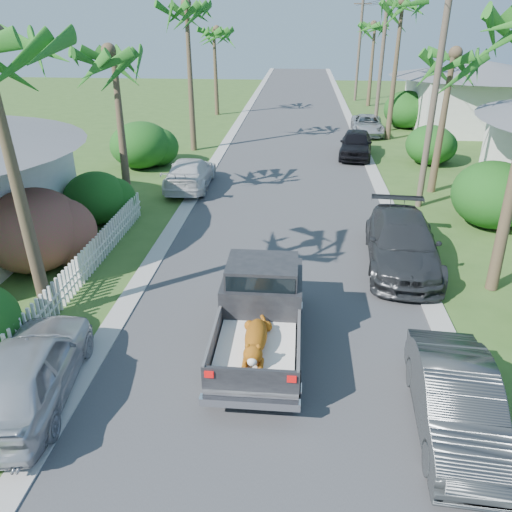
# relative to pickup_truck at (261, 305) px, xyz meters

# --- Properties ---
(ground) EXTENTS (120.00, 120.00, 0.00)m
(ground) POSITION_rel_pickup_truck_xyz_m (0.36, -2.59, -1.01)
(ground) COLOR #365821
(ground) RESTS_ON ground
(road) EXTENTS (8.00, 100.00, 0.02)m
(road) POSITION_rel_pickup_truck_xyz_m (0.36, 22.41, -1.00)
(road) COLOR #38383A
(road) RESTS_ON ground
(curb_left) EXTENTS (0.60, 100.00, 0.06)m
(curb_left) POSITION_rel_pickup_truck_xyz_m (-3.94, 22.41, -0.98)
(curb_left) COLOR #A5A39E
(curb_left) RESTS_ON ground
(curb_right) EXTENTS (0.60, 100.00, 0.06)m
(curb_right) POSITION_rel_pickup_truck_xyz_m (4.66, 22.41, -0.98)
(curb_right) COLOR #A5A39E
(curb_right) RESTS_ON ground
(pickup_truck) EXTENTS (1.98, 5.12, 2.06)m
(pickup_truck) POSITION_rel_pickup_truck_xyz_m (0.00, 0.00, 0.00)
(pickup_truck) COLOR black
(pickup_truck) RESTS_ON ground
(parked_car_rn) EXTENTS (1.66, 4.15, 1.34)m
(parked_car_rn) POSITION_rel_pickup_truck_xyz_m (3.96, -2.68, -0.34)
(parked_car_rn) COLOR #2E3133
(parked_car_rn) RESTS_ON ground
(parked_car_rm) EXTENTS (2.57, 5.52, 1.56)m
(parked_car_rm) POSITION_rel_pickup_truck_xyz_m (4.19, 4.58, -0.23)
(parked_car_rm) COLOR #2B2D30
(parked_car_rm) RESTS_ON ground
(parked_car_rf) EXTENTS (2.31, 4.58, 1.50)m
(parked_car_rf) POSITION_rel_pickup_truck_xyz_m (4.01, 18.60, -0.26)
(parked_car_rf) COLOR black
(parked_car_rf) RESTS_ON ground
(parked_car_rd) EXTENTS (2.28, 4.60, 1.25)m
(parked_car_rd) POSITION_rel_pickup_truck_xyz_m (5.36, 24.88, -0.38)
(parked_car_rd) COLOR #B2B5B9
(parked_car_rd) RESTS_ON ground
(parked_car_ln) EXTENTS (2.34, 4.57, 1.49)m
(parked_car_ln) POSITION_rel_pickup_truck_xyz_m (-4.64, -2.56, -0.27)
(parked_car_ln) COLOR #B8BAC0
(parked_car_ln) RESTS_ON ground
(parked_car_lf) EXTENTS (2.04, 4.81, 1.38)m
(parked_car_lf) POSITION_rel_pickup_truck_xyz_m (-4.31, 12.07, -0.32)
(parked_car_lf) COLOR silver
(parked_car_lf) RESTS_ON ground
(palm_l_b) EXTENTS (4.40, 4.40, 7.40)m
(palm_l_b) POSITION_rel_pickup_truck_xyz_m (-6.44, 9.41, 5.14)
(palm_l_b) COLOR brown
(palm_l_b) RESTS_ON ground
(palm_l_c) EXTENTS (4.40, 4.40, 9.20)m
(palm_l_c) POSITION_rel_pickup_truck_xyz_m (-5.64, 19.41, 6.90)
(palm_l_c) COLOR brown
(palm_l_c) RESTS_ON ground
(palm_l_d) EXTENTS (4.40, 4.40, 7.70)m
(palm_l_d) POSITION_rel_pickup_truck_xyz_m (-6.14, 31.41, 5.43)
(palm_l_d) COLOR brown
(palm_l_d) RESTS_ON ground
(palm_r_b) EXTENTS (4.40, 4.40, 7.20)m
(palm_r_b) POSITION_rel_pickup_truck_xyz_m (6.96, 12.41, 4.94)
(palm_r_b) COLOR brown
(palm_r_b) RESTS_ON ground
(palm_r_c) EXTENTS (4.40, 4.40, 9.40)m
(palm_r_c) POSITION_rel_pickup_truck_xyz_m (6.56, 23.41, 7.10)
(palm_r_c) COLOR brown
(palm_r_c) RESTS_ON ground
(palm_r_d) EXTENTS (4.40, 4.40, 8.00)m
(palm_r_d) POSITION_rel_pickup_truck_xyz_m (6.86, 37.41, 5.73)
(palm_r_d) COLOR brown
(palm_r_d) RESTS_ON ground
(shrub_l_b) EXTENTS (3.00, 3.30, 2.60)m
(shrub_l_b) POSITION_rel_pickup_truck_xyz_m (-7.44, 3.41, 0.29)
(shrub_l_b) COLOR #AB183E
(shrub_l_b) RESTS_ON ground
(shrub_l_c) EXTENTS (2.40, 2.64, 2.00)m
(shrub_l_c) POSITION_rel_pickup_truck_xyz_m (-7.04, 7.41, -0.01)
(shrub_l_c) COLOR #164714
(shrub_l_c) RESTS_ON ground
(shrub_l_d) EXTENTS (3.20, 3.52, 2.40)m
(shrub_l_d) POSITION_rel_pickup_truck_xyz_m (-7.64, 15.41, 0.19)
(shrub_l_d) COLOR #164714
(shrub_l_d) RESTS_ON ground
(shrub_r_b) EXTENTS (3.00, 3.30, 2.50)m
(shrub_r_b) POSITION_rel_pickup_truck_xyz_m (8.16, 8.41, 0.24)
(shrub_r_b) COLOR #164714
(shrub_r_b) RESTS_ON ground
(shrub_r_c) EXTENTS (2.60, 2.86, 2.10)m
(shrub_r_c) POSITION_rel_pickup_truck_xyz_m (7.86, 17.41, 0.04)
(shrub_r_c) COLOR #164714
(shrub_r_c) RESTS_ON ground
(shrub_r_d) EXTENTS (3.20, 3.52, 2.60)m
(shrub_r_d) POSITION_rel_pickup_truck_xyz_m (8.36, 27.41, 0.29)
(shrub_r_d) COLOR #164714
(shrub_r_d) RESTS_ON ground
(picket_fence) EXTENTS (0.10, 11.00, 1.00)m
(picket_fence) POSITION_rel_pickup_truck_xyz_m (-5.64, 2.91, -0.51)
(picket_fence) COLOR white
(picket_fence) RESTS_ON ground
(house_right_far) EXTENTS (9.00, 8.00, 4.60)m
(house_right_far) POSITION_rel_pickup_truck_xyz_m (13.36, 27.41, 1.11)
(house_right_far) COLOR silver
(house_right_far) RESTS_ON ground
(utility_pole_b) EXTENTS (1.60, 0.26, 9.00)m
(utility_pole_b) POSITION_rel_pickup_truck_xyz_m (5.96, 10.41, 3.59)
(utility_pole_b) COLOR brown
(utility_pole_b) RESTS_ON ground
(utility_pole_c) EXTENTS (1.60, 0.26, 9.00)m
(utility_pole_c) POSITION_rel_pickup_truck_xyz_m (5.96, 25.41, 3.59)
(utility_pole_c) COLOR brown
(utility_pole_c) RESTS_ON ground
(utility_pole_d) EXTENTS (1.60, 0.26, 9.00)m
(utility_pole_d) POSITION_rel_pickup_truck_xyz_m (5.96, 40.41, 3.59)
(utility_pole_d) COLOR brown
(utility_pole_d) RESTS_ON ground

